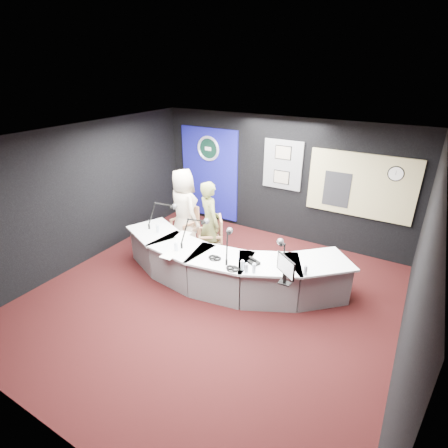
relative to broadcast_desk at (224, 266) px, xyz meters
The scene contains 33 objects.
ground 0.67m from the broadcast_desk, 84.81° to the right, with size 6.00×6.00×0.00m, color black.
ceiling 2.49m from the broadcast_desk, 84.81° to the right, with size 6.00×6.00×0.02m, color silver.
wall_back 2.66m from the broadcast_desk, 88.83° to the left, with size 6.00×0.02×2.80m, color black.
wall_front 3.70m from the broadcast_desk, 89.19° to the right, with size 6.00×0.02×2.80m, color black.
wall_left 3.17m from the broadcast_desk, 169.44° to the right, with size 0.02×6.00×2.80m, color black.
wall_right 3.26m from the broadcast_desk, 10.22° to the right, with size 0.02×6.00×2.80m, color black.
broadcast_desk is the anchor object (origin of this frame).
backdrop_panel 3.17m from the broadcast_desk, 127.40° to the left, with size 1.60×0.05×2.30m, color navy.
agency_seal 3.38m from the broadcast_desk, 127.86° to the left, with size 0.63×0.63×0.07m, color silver.
seal_center 3.38m from the broadcast_desk, 127.80° to the left, with size 0.48×0.48×0.01m, color black.
pinboard 2.79m from the broadcast_desk, 87.63° to the left, with size 0.90×0.04×1.10m, color slate.
framed_photo_upper 2.91m from the broadcast_desk, 87.60° to the left, with size 0.34×0.02×0.27m, color gray.
framed_photo_lower 2.63m from the broadcast_desk, 87.60° to the left, with size 0.34×0.02×0.27m, color gray.
booth_window_frame 3.24m from the broadcast_desk, 53.36° to the left, with size 2.12×0.06×1.32m, color tan.
booth_glow 3.23m from the broadcast_desk, 53.24° to the left, with size 2.00×0.02×1.20m, color tan.
equipment_rack 2.93m from the broadcast_desk, 60.54° to the left, with size 0.55×0.02×0.75m, color black.
wall_clock 3.71m from the broadcast_desk, 44.88° to the left, with size 0.28×0.28×0.01m, color white.
armchair_left 1.73m from the broadcast_desk, 151.19° to the left, with size 0.59×0.59×1.05m, color #AD744F, non-canonical shape.
armchair_right 0.94m from the broadcast_desk, 138.69° to the left, with size 0.58×0.58×1.03m, color #AD744F, non-canonical shape.
draped_jacket 1.94m from the broadcast_desk, 146.12° to the left, with size 0.50×0.10×0.70m, color gray.
person_man 1.81m from the broadcast_desk, 151.19° to the left, with size 0.88×0.57×1.81m, color beige.
person_woman 1.05m from the broadcast_desk, 138.69° to the left, with size 0.63×0.42×1.74m, color olive.
computer_monitor 1.61m from the broadcast_desk, 20.23° to the right, with size 0.43×0.03×0.30m, color black.
desk_phone 0.84m from the broadcast_desk, 17.23° to the right, with size 0.18×0.14×0.04m, color black.
headphones_near 0.83m from the broadcast_desk, 48.60° to the right, with size 0.23×0.23×0.04m, color black.
headphones_far 0.57m from the broadcast_desk, 82.90° to the right, with size 0.21×0.21×0.04m, color black.
paper_stack 1.04m from the broadcast_desk, behind, with size 0.22×0.32×0.00m, color white.
notepad 1.05m from the broadcast_desk, 135.96° to the right, with size 0.23×0.33×0.00m, color white.
boom_mic_a 1.76m from the broadcast_desk, behind, with size 0.35×0.70×0.60m, color black, non-canonical shape.
boom_mic_b 0.90m from the broadcast_desk, behind, with size 0.28×0.72×0.60m, color black, non-canonical shape.
boom_mic_c 0.73m from the broadcast_desk, 45.67° to the right, with size 0.38×0.68×0.60m, color black, non-canonical shape.
boom_mic_d 1.35m from the broadcast_desk, ahead, with size 0.42×0.66×0.60m, color black, non-canonical shape.
water_bottles 0.54m from the broadcast_desk, 80.43° to the right, with size 3.09×0.57×0.18m, color silver, non-canonical shape.
Camera 1 is at (2.78, -4.28, 3.82)m, focal length 28.00 mm.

